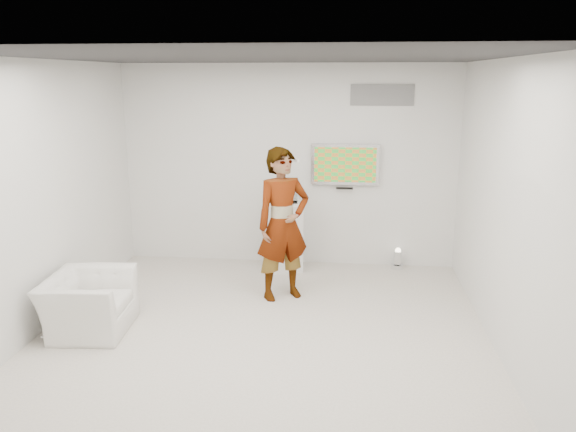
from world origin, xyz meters
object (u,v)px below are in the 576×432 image
Objects in this scene: person at (283,224)px; pedestal at (285,236)px; tv at (345,164)px; floor_uplight at (398,259)px; armchair at (88,303)px.

pedestal is (-0.09, 1.08, -0.47)m from person.
tv reaches higher than floor_uplight.
person is 1.98× the size of armchair.
floor_uplight is (1.58, 1.29, -0.83)m from person.
person is at bearing -84.97° from pedestal.
person reaches higher than floor_uplight.
person reaches higher than pedestal.
tv is 1.62m from floor_uplight.
armchair is at bearing -137.22° from tv.
person reaches higher than armchair.
person is 2.20m from floor_uplight.
pedestal is 1.73m from floor_uplight.
tv is 1.01× the size of armchair.
pedestal is 3.43× the size of floor_uplight.
person reaches higher than tv.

